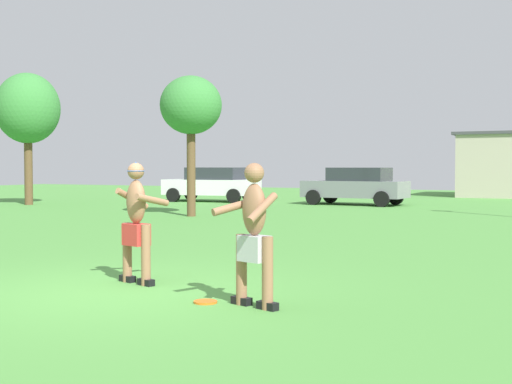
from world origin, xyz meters
The scene contains 8 objects.
ground_plane centered at (0.00, 0.00, 0.00)m, with size 80.00×80.00×0.00m, color #4C8E3D.
player_with_cap centered at (-0.11, 0.66, 0.93)m, with size 0.69×0.71×1.69m.
player_in_gray centered at (2.06, -0.02, 0.88)m, with size 0.78×0.67×1.67m.
frisbee centered at (1.43, -0.06, 0.01)m, with size 0.28×0.28×0.03m, color orange.
car_white_near_post centered at (-10.21, 20.05, 0.82)m, with size 4.45×2.36×1.58m.
car_gray_far_end centered at (-3.43, 20.46, 0.82)m, with size 4.39×2.21×1.58m.
tree_left_field centered at (-15.89, 14.32, 4.05)m, with size 2.69×2.69×5.57m.
tree_right_field centered at (-6.18, 11.77, 3.56)m, with size 2.01×2.01×4.57m.
Camera 1 is at (5.55, -6.95, 1.63)m, focal length 47.38 mm.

